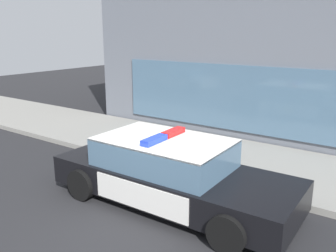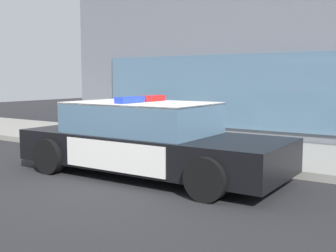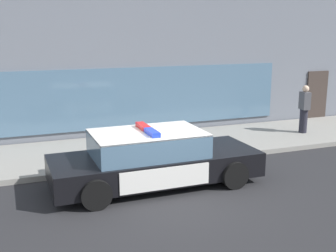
# 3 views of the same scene
# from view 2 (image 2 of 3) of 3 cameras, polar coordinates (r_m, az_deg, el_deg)

# --- Properties ---
(ground) EXTENTS (48.00, 48.00, 0.00)m
(ground) POSITION_cam_2_polar(r_m,az_deg,el_deg) (7.61, -4.98, -7.51)
(ground) COLOR #262628
(sidewalk) EXTENTS (48.00, 3.46, 0.15)m
(sidewalk) POSITION_cam_2_polar(r_m,az_deg,el_deg) (10.58, 7.34, -3.17)
(sidewalk) COLOR gray
(sidewalk) RESTS_ON ground
(police_cruiser) EXTENTS (5.16, 2.16, 1.49)m
(police_cruiser) POSITION_cam_2_polar(r_m,az_deg,el_deg) (8.04, -2.73, -1.80)
(police_cruiser) COLOR black
(police_cruiser) RESTS_ON ground
(fire_hydrant) EXTENTS (0.34, 0.39, 0.73)m
(fire_hydrant) POSITION_cam_2_polar(r_m,az_deg,el_deg) (10.01, -0.53, -1.19)
(fire_hydrant) COLOR silver
(fire_hydrant) RESTS_ON sidewalk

